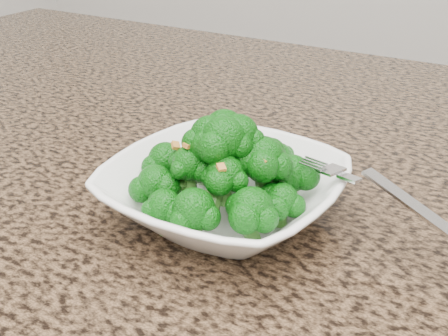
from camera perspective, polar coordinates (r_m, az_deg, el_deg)
The scene contains 5 objects.
granite_counter at distance 0.61m, azimuth -0.85°, elevation -1.11°, with size 1.64×1.04×0.03m, color brown.
bowl at distance 0.50m, azimuth -0.00°, elevation -2.51°, with size 0.21×0.21×0.05m, color white.
broccoli_pile at distance 0.48m, azimuth -0.00°, elevation 3.47°, with size 0.18×0.18×0.06m, color #0B5D0A, non-canonical shape.
garlic_topping at distance 0.47m, azimuth 0.00°, elevation 7.42°, with size 0.11×0.11×0.01m, color orange, non-canonical shape.
fork at distance 0.47m, azimuth 13.00°, elevation -1.09°, with size 0.16×0.03×0.01m, color silver, non-canonical shape.
Camera 1 is at (0.28, -0.16, 1.17)m, focal length 45.00 mm.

